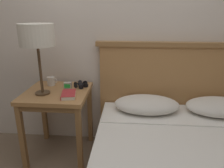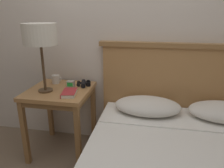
{
  "view_description": "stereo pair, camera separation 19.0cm",
  "coord_description": "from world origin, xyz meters",
  "px_view_note": "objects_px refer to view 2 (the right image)",
  "views": [
    {
      "loc": [
        0.12,
        -1.23,
        1.38
      ],
      "look_at": [
        -0.03,
        0.56,
        0.78
      ],
      "focal_mm": 35.0,
      "sensor_mm": 36.0,
      "label": 1
    },
    {
      "loc": [
        0.31,
        -1.21,
        1.38
      ],
      "look_at": [
        -0.03,
        0.56,
        0.78
      ],
      "focal_mm": 35.0,
      "sensor_mm": 36.0,
      "label": 2
    }
  ],
  "objects_px": {
    "table_lamp": "(40,36)",
    "book_on_nightstand": "(69,93)",
    "alarm_clock": "(71,84)",
    "coffee_mug": "(56,79)",
    "binoculars_pair": "(84,83)",
    "nightstand": "(60,98)"
  },
  "relations": [
    {
      "from": "table_lamp",
      "to": "book_on_nightstand",
      "type": "xyz_separation_m",
      "value": [
        0.25,
        -0.04,
        -0.49
      ]
    },
    {
      "from": "table_lamp",
      "to": "alarm_clock",
      "type": "bearing_deg",
      "value": 40.34
    },
    {
      "from": "table_lamp",
      "to": "coffee_mug",
      "type": "distance_m",
      "value": 0.52
    },
    {
      "from": "table_lamp",
      "to": "binoculars_pair",
      "type": "height_order",
      "value": "table_lamp"
    },
    {
      "from": "coffee_mug",
      "to": "book_on_nightstand",
      "type": "bearing_deg",
      "value": -48.17
    },
    {
      "from": "nightstand",
      "to": "book_on_nightstand",
      "type": "relative_size",
      "value": 3.16
    },
    {
      "from": "binoculars_pair",
      "to": "coffee_mug",
      "type": "relative_size",
      "value": 1.6
    },
    {
      "from": "nightstand",
      "to": "table_lamp",
      "type": "relative_size",
      "value": 1.11
    },
    {
      "from": "binoculars_pair",
      "to": "alarm_clock",
      "type": "bearing_deg",
      "value": -154.01
    },
    {
      "from": "nightstand",
      "to": "alarm_clock",
      "type": "height_order",
      "value": "alarm_clock"
    },
    {
      "from": "nightstand",
      "to": "coffee_mug",
      "type": "relative_size",
      "value": 6.56
    },
    {
      "from": "book_on_nightstand",
      "to": "binoculars_pair",
      "type": "bearing_deg",
      "value": 78.7
    },
    {
      "from": "coffee_mug",
      "to": "alarm_clock",
      "type": "bearing_deg",
      "value": -21.87
    },
    {
      "from": "nightstand",
      "to": "binoculars_pair",
      "type": "height_order",
      "value": "binoculars_pair"
    },
    {
      "from": "binoculars_pair",
      "to": "coffee_mug",
      "type": "distance_m",
      "value": 0.3
    },
    {
      "from": "table_lamp",
      "to": "book_on_nightstand",
      "type": "bearing_deg",
      "value": -10.16
    },
    {
      "from": "nightstand",
      "to": "binoculars_pair",
      "type": "relative_size",
      "value": 4.1
    },
    {
      "from": "table_lamp",
      "to": "nightstand",
      "type": "bearing_deg",
      "value": 35.51
    },
    {
      "from": "nightstand",
      "to": "alarm_clock",
      "type": "distance_m",
      "value": 0.17
    },
    {
      "from": "table_lamp",
      "to": "binoculars_pair",
      "type": "distance_m",
      "value": 0.61
    },
    {
      "from": "table_lamp",
      "to": "book_on_nightstand",
      "type": "relative_size",
      "value": 2.84
    },
    {
      "from": "binoculars_pair",
      "to": "book_on_nightstand",
      "type": "bearing_deg",
      "value": -101.3
    }
  ]
}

